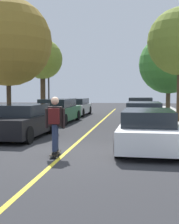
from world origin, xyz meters
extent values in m
plane|color=#2D2D30|center=(0.00, 0.00, 0.00)|extent=(80.00, 80.00, 0.00)
cube|color=gold|center=(0.00, 4.00, 0.00)|extent=(0.12, 39.20, 0.01)
cube|color=black|center=(-2.52, 2.83, 0.54)|extent=(1.96, 4.23, 0.72)
cube|color=black|center=(-2.52, 3.04, 1.12)|extent=(1.69, 2.41, 0.45)
cylinder|color=black|center=(-1.70, 1.42, 0.32)|extent=(0.24, 0.65, 0.64)
cylinder|color=black|center=(-1.62, 4.20, 0.32)|extent=(0.24, 0.65, 0.64)
cylinder|color=black|center=(-3.35, 4.25, 0.32)|extent=(0.24, 0.65, 0.64)
cube|color=#1E5B33|center=(-2.52, 8.94, 0.56)|extent=(1.97, 4.69, 0.76)
cube|color=black|center=(-2.52, 8.92, 1.19)|extent=(1.68, 2.92, 0.50)
cylinder|color=black|center=(-1.75, 7.30, 0.32)|extent=(0.24, 0.65, 0.64)
cylinder|color=black|center=(-3.42, 7.36, 0.32)|extent=(0.24, 0.65, 0.64)
cylinder|color=black|center=(-1.63, 10.53, 0.32)|extent=(0.24, 0.65, 0.64)
cylinder|color=black|center=(-3.30, 10.59, 0.32)|extent=(0.24, 0.65, 0.64)
cube|color=#B7B7BC|center=(-2.52, 14.58, 0.53)|extent=(1.81, 4.71, 0.69)
cube|color=black|center=(-2.52, 14.69, 1.10)|extent=(1.58, 3.00, 0.45)
cylinder|color=black|center=(-1.72, 12.93, 0.32)|extent=(0.23, 0.64, 0.64)
cylinder|color=black|center=(-3.36, 12.94, 0.32)|extent=(0.23, 0.64, 0.64)
cylinder|color=black|center=(-1.68, 16.22, 0.32)|extent=(0.23, 0.64, 0.64)
cylinder|color=black|center=(-3.33, 16.23, 0.32)|extent=(0.23, 0.64, 0.64)
cube|color=white|center=(2.52, 1.15, 0.50)|extent=(1.92, 4.51, 0.64)
cube|color=black|center=(2.52, 1.11, 1.05)|extent=(1.66, 2.83, 0.47)
cylinder|color=black|center=(1.72, 2.71, 0.32)|extent=(0.24, 0.65, 0.64)
cylinder|color=black|center=(3.40, 2.66, 0.32)|extent=(0.24, 0.65, 0.64)
cylinder|color=black|center=(1.64, -0.36, 0.32)|extent=(0.24, 0.65, 0.64)
cube|color=white|center=(2.52, 6.94, 0.50)|extent=(1.92, 4.54, 0.65)
cube|color=black|center=(2.52, 6.75, 1.08)|extent=(1.68, 2.96, 0.51)
cylinder|color=black|center=(1.65, 8.51, 0.32)|extent=(0.22, 0.64, 0.64)
cylinder|color=black|center=(3.42, 8.50, 0.32)|extent=(0.22, 0.64, 0.64)
cylinder|color=black|center=(1.63, 5.38, 0.32)|extent=(0.22, 0.64, 0.64)
cylinder|color=black|center=(3.40, 5.37, 0.32)|extent=(0.22, 0.64, 0.64)
cube|color=#B7B7BC|center=(2.52, 13.92, 0.55)|extent=(2.04, 4.54, 0.74)
cube|color=black|center=(2.52, 13.84, 1.18)|extent=(1.75, 2.76, 0.51)
cylinder|color=black|center=(1.71, 15.49, 0.32)|extent=(0.24, 0.65, 0.64)
cylinder|color=black|center=(3.46, 15.42, 0.32)|extent=(0.24, 0.65, 0.64)
cylinder|color=black|center=(1.59, 12.42, 0.32)|extent=(0.24, 0.65, 0.64)
cylinder|color=black|center=(3.34, 12.36, 0.32)|extent=(0.24, 0.65, 0.64)
cylinder|color=#3D2D1E|center=(-4.70, 6.75, 1.68)|extent=(0.25, 0.25, 3.07)
sphere|color=olive|center=(-4.70, 6.75, 4.53)|extent=(4.73, 4.73, 4.73)
cylinder|color=#3D2D1E|center=(-4.70, 12.93, 1.70)|extent=(0.37, 0.37, 3.13)
sphere|color=olive|center=(-4.70, 12.93, 4.26)|extent=(2.93, 2.93, 2.93)
cylinder|color=brown|center=(4.70, 16.07, 1.54)|extent=(0.35, 0.35, 2.79)
sphere|color=#3D7F33|center=(4.70, 16.07, 4.05)|extent=(4.70, 4.70, 4.70)
cylinder|color=#38383D|center=(-4.27, 12.99, 2.41)|extent=(0.12, 0.12, 4.54)
cube|color=#EAE5C6|center=(-4.27, 12.99, 4.80)|extent=(0.36, 0.24, 0.20)
cube|color=black|center=(-0.20, -0.42, 0.09)|extent=(0.31, 0.86, 0.02)
cylinder|color=beige|center=(-0.33, -0.09, 0.03)|extent=(0.03, 0.06, 0.06)
cylinder|color=beige|center=(-0.14, -0.07, 0.03)|extent=(0.03, 0.06, 0.06)
cylinder|color=beige|center=(-0.26, -0.77, 0.03)|extent=(0.03, 0.06, 0.06)
cylinder|color=beige|center=(-0.07, -0.75, 0.03)|extent=(0.03, 0.06, 0.06)
cube|color=#99999E|center=(-0.23, -0.08, 0.07)|extent=(0.10, 0.05, 0.02)
cube|color=#99999E|center=(-0.16, -0.76, 0.07)|extent=(0.10, 0.05, 0.02)
cube|color=black|center=(-0.22, -0.20, 0.13)|extent=(0.13, 0.27, 0.06)
cube|color=black|center=(-0.17, -0.64, 0.13)|extent=(0.13, 0.27, 0.06)
cylinder|color=#283351|center=(-0.21, -0.30, 0.55)|extent=(0.16, 0.16, 0.78)
cylinder|color=#283351|center=(-0.18, -0.54, 0.55)|extent=(0.16, 0.16, 0.78)
cube|color=black|center=(-0.20, -0.42, 1.17)|extent=(0.42, 0.26, 0.57)
sphere|color=tan|center=(-0.20, -0.42, 1.62)|extent=(0.23, 0.23, 0.23)
cylinder|color=black|center=(-0.44, -0.45, 1.11)|extent=(0.10, 0.10, 0.58)
cylinder|color=black|center=(0.05, -0.40, 1.11)|extent=(0.10, 0.10, 0.58)
cube|color=#4C1414|center=(-0.18, -0.62, 1.19)|extent=(0.32, 0.21, 0.44)
camera|label=1|loc=(2.10, -8.96, 1.90)|focal=48.78mm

